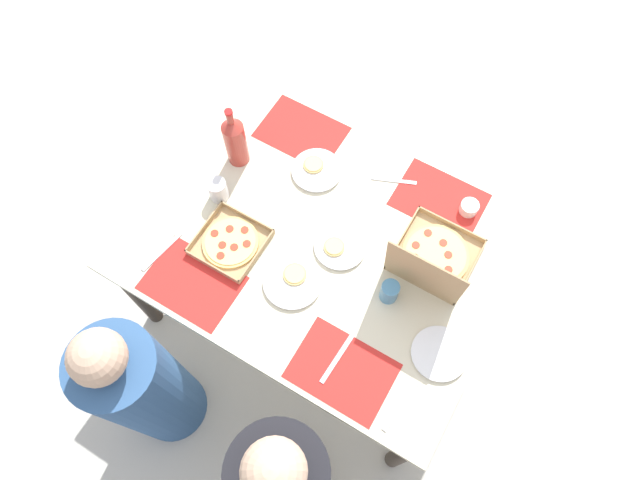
# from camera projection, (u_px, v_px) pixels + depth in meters

# --- Properties ---
(ground_plane) EXTENTS (6.00, 6.00, 0.00)m
(ground_plane) POSITION_uv_depth(u_px,v_px,m) (320.00, 300.00, 2.95)
(ground_plane) COLOR beige
(dining_table) EXTENTS (1.48, 1.11, 0.74)m
(dining_table) POSITION_uv_depth(u_px,v_px,m) (320.00, 250.00, 2.36)
(dining_table) COLOR #3F3328
(dining_table) RESTS_ON ground_plane
(placemat_near_left) EXTENTS (0.36, 0.26, 0.00)m
(placemat_near_left) POSITION_uv_depth(u_px,v_px,m) (439.00, 200.00, 2.35)
(placemat_near_left) COLOR red
(placemat_near_left) RESTS_ON dining_table
(placemat_near_right) EXTENTS (0.36, 0.26, 0.00)m
(placemat_near_right) POSITION_uv_depth(u_px,v_px,m) (302.00, 132.00, 2.48)
(placemat_near_right) COLOR red
(placemat_near_right) RESTS_ON dining_table
(placemat_far_left) EXTENTS (0.36, 0.26, 0.00)m
(placemat_far_left) POSITION_uv_depth(u_px,v_px,m) (342.00, 371.00, 2.05)
(placemat_far_left) COLOR red
(placemat_far_left) RESTS_ON dining_table
(placemat_far_right) EXTENTS (0.36, 0.26, 0.00)m
(placemat_far_right) POSITION_uv_depth(u_px,v_px,m) (192.00, 283.00, 2.19)
(placemat_far_right) COLOR red
(placemat_far_right) RESTS_ON dining_table
(pizza_box_edge_far) EXTENTS (0.30, 0.34, 0.33)m
(pizza_box_edge_far) POSITION_uv_depth(u_px,v_px,m) (433.00, 259.00, 2.18)
(pizza_box_edge_far) COLOR tan
(pizza_box_edge_far) RESTS_ON dining_table
(pizza_box_corner_right) EXTENTS (0.26, 0.26, 0.04)m
(pizza_box_corner_right) POSITION_uv_depth(u_px,v_px,m) (231.00, 242.00, 2.25)
(pizza_box_corner_right) COLOR tan
(pizza_box_corner_right) RESTS_ON dining_table
(plate_near_left) EXTENTS (0.21, 0.21, 0.03)m
(plate_near_left) POSITION_uv_depth(u_px,v_px,m) (316.00, 170.00, 2.39)
(plate_near_left) COLOR white
(plate_near_left) RESTS_ON dining_table
(plate_near_right) EXTENTS (0.21, 0.21, 0.03)m
(plate_near_right) POSITION_uv_depth(u_px,v_px,m) (339.00, 246.00, 2.25)
(plate_near_right) COLOR white
(plate_near_right) RESTS_ON dining_table
(plate_far_left) EXTENTS (0.23, 0.23, 0.03)m
(plate_far_left) POSITION_uv_depth(u_px,v_px,m) (293.00, 281.00, 2.19)
(plate_far_left) COLOR white
(plate_far_left) RESTS_ON dining_table
(plate_far_right) EXTENTS (0.21, 0.21, 0.02)m
(plate_far_right) POSITION_uv_depth(u_px,v_px,m) (439.00, 354.00, 2.07)
(plate_far_right) COLOR white
(plate_far_right) RESTS_ON dining_table
(soda_bottle) EXTENTS (0.09, 0.09, 0.32)m
(soda_bottle) POSITION_uv_depth(u_px,v_px,m) (235.00, 140.00, 2.31)
(soda_bottle) COLOR #B2382D
(soda_bottle) RESTS_ON dining_table
(cup_red) EXTENTS (0.08, 0.08, 0.10)m
(cup_red) POSITION_uv_depth(u_px,v_px,m) (218.00, 190.00, 2.31)
(cup_red) COLOR silver
(cup_red) RESTS_ON dining_table
(cup_dark) EXTENTS (0.07, 0.07, 0.10)m
(cup_dark) POSITION_uv_depth(u_px,v_px,m) (389.00, 292.00, 2.13)
(cup_dark) COLOR teal
(cup_dark) RESTS_ON dining_table
(condiment_bowl) EXTENTS (0.07, 0.07, 0.05)m
(condiment_bowl) POSITION_uv_depth(u_px,v_px,m) (469.00, 208.00, 2.30)
(condiment_bowl) COLOR white
(condiment_bowl) RESTS_ON dining_table
(fork_by_near_left) EXTENTS (0.18, 0.09, 0.00)m
(fork_by_near_left) POSITION_uv_depth(u_px,v_px,m) (394.00, 180.00, 2.38)
(fork_by_near_left) COLOR #B7B7BC
(fork_by_near_left) RESTS_ON dining_table
(knife_by_far_right) EXTENTS (0.03, 0.21, 0.00)m
(knife_by_far_right) POSITION_uv_depth(u_px,v_px,m) (337.00, 358.00, 2.07)
(knife_by_far_right) COLOR #B7B7BC
(knife_by_far_right) RESTS_ON dining_table
(knife_by_near_right) EXTENTS (0.04, 0.21, 0.00)m
(knife_by_near_right) POSITION_uv_depth(u_px,v_px,m) (401.00, 406.00, 2.00)
(knife_by_near_right) COLOR #B7B7BC
(knife_by_near_right) RESTS_ON dining_table
(knife_by_far_left) EXTENTS (0.05, 0.21, 0.00)m
(knife_by_far_left) POSITION_uv_depth(u_px,v_px,m) (162.00, 251.00, 2.25)
(knife_by_far_left) COLOR #B7B7BC
(knife_by_far_left) RESTS_ON dining_table
(diner_left_seat) EXTENTS (0.32, 0.32, 1.22)m
(diner_left_seat) POSITION_uv_depth(u_px,v_px,m) (285.00, 479.00, 2.09)
(diner_left_seat) COLOR black
(diner_left_seat) RESTS_ON ground_plane
(diner_right_seat) EXTENTS (0.32, 0.32, 1.13)m
(diner_right_seat) POSITION_uv_depth(u_px,v_px,m) (144.00, 388.00, 2.27)
(diner_right_seat) COLOR #33598C
(diner_right_seat) RESTS_ON ground_plane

